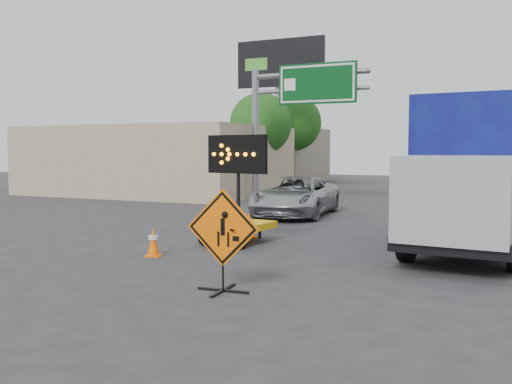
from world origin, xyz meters
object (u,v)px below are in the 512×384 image
Objects in this scene: arrow_board at (238,220)px; pickup_truck at (296,196)px; construction_sign at (223,238)px; box_truck at (479,181)px.

arrow_board is 7.23m from pickup_truck.
pickup_truck is at bearing 101.32° from construction_sign.
box_truck is at bearing 26.73° from arrow_board.
arrow_board is 0.54× the size of pickup_truck.
pickup_truck is at bearing 149.72° from box_truck.
construction_sign is 8.23m from box_truck.
pickup_truck is (-0.99, 7.16, 0.10)m from arrow_board.
construction_sign is at bearing -114.59° from box_truck.
construction_sign is 12.58m from pickup_truck.
arrow_board reaches higher than construction_sign.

